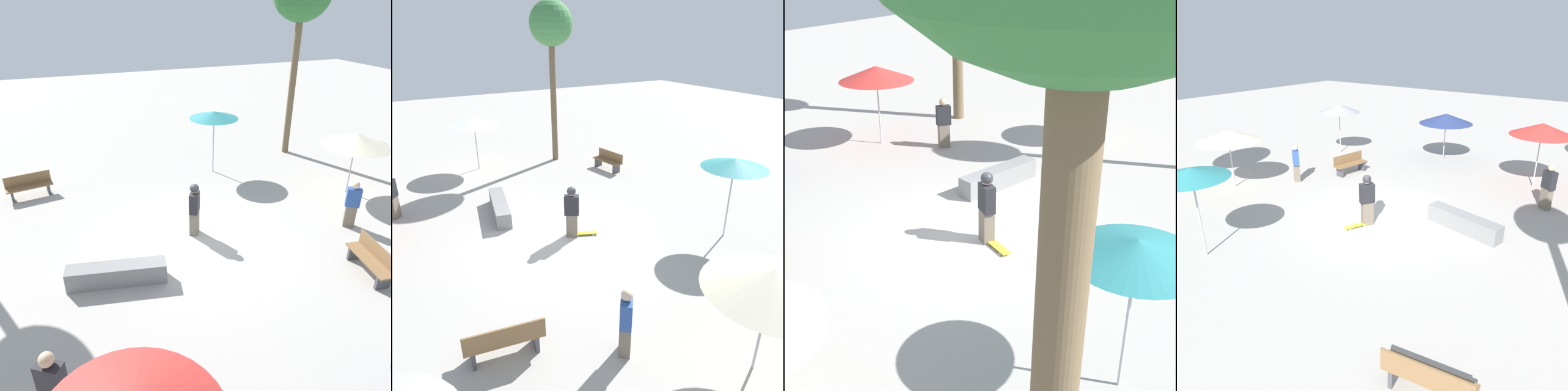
# 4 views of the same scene
# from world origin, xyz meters

# --- Properties ---
(ground_plane) EXTENTS (60.00, 60.00, 0.00)m
(ground_plane) POSITION_xyz_m (0.00, 0.00, 0.00)
(ground_plane) COLOR #ADA8A0
(skater_main) EXTENTS (0.45, 0.51, 1.69)m
(skater_main) POSITION_xyz_m (0.01, -0.40, 0.91)
(skater_main) COLOR #726656
(skater_main) RESTS_ON ground_plane
(skateboard) EXTENTS (0.51, 0.81, 0.07)m
(skateboard) POSITION_xyz_m (-0.13, -0.80, 0.06)
(skateboard) COLOR gold
(skateboard) RESTS_ON ground_plane
(concrete_ledge) EXTENTS (2.55, 0.99, 0.54)m
(concrete_ledge) POSITION_xyz_m (2.68, 1.05, 0.27)
(concrete_ledge) COLOR gray
(concrete_ledge) RESTS_ON ground_plane
(bench_near) EXTENTS (1.65, 0.68, 0.85)m
(bench_near) POSITION_xyz_m (4.73, -4.91, 0.43)
(bench_near) COLOR #47474C
(bench_near) RESTS_ON ground_plane
(bench_far) EXTENTS (0.70, 1.65, 0.85)m
(bench_far) POSITION_xyz_m (-3.62, 3.09, 0.43)
(bench_far) COLOR #47474C
(bench_far) RESTS_ON ground_plane
(shade_umbrella_cream) EXTENTS (2.44, 2.44, 2.29)m
(shade_umbrella_cream) POSITION_xyz_m (-6.33, -0.95, 2.07)
(shade_umbrella_cream) COLOR #B7B7BC
(shade_umbrella_cream) RESTS_ON ground_plane
(shade_umbrella_teal) EXTENTS (1.95, 1.95, 2.56)m
(shade_umbrella_teal) POSITION_xyz_m (-2.44, -4.58, 2.42)
(shade_umbrella_teal) COLOR #B7B7BC
(shade_umbrella_teal) RESTS_ON ground_plane
(shade_umbrella_white) EXTENTS (2.33, 2.33, 2.38)m
(shade_umbrella_white) POSITION_xyz_m (7.91, 0.30, 2.21)
(shade_umbrella_white) COLOR #B7B7BC
(shade_umbrella_white) RESTS_ON ground_plane
(palm_tree_center_left) EXTENTS (1.95, 1.95, 7.28)m
(palm_tree_center_left) POSITION_xyz_m (7.33, -3.44, 6.11)
(palm_tree_center_left) COLOR brown
(palm_tree_center_left) RESTS_ON ground_plane
(bystander_watching) EXTENTS (0.48, 0.45, 1.56)m
(bystander_watching) POSITION_xyz_m (-4.75, 0.98, 0.78)
(bystander_watching) COLOR #726656
(bystander_watching) RESTS_ON ground_plane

